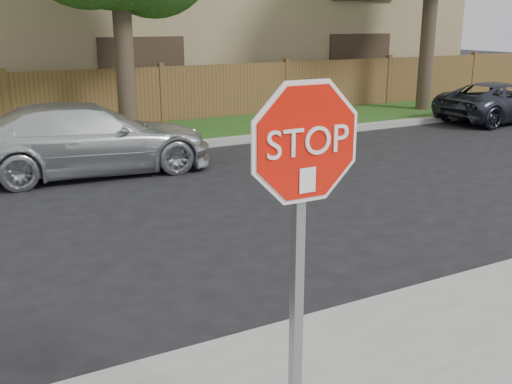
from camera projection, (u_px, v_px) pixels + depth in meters
ground at (185, 358)px, 5.20m from camera, size 90.00×90.00×0.00m
far_curb at (32, 162)px, 12.05m from camera, size 70.00×0.30×0.15m
grass_strip at (20, 148)px, 13.45m from camera, size 70.00×3.00×0.12m
fence at (7, 106)px, 14.59m from camera, size 70.00×0.12×1.60m
stop_sign at (303, 195)px, 3.54m from camera, size 1.01×0.13×2.55m
sedan_right at (89, 139)px, 11.26m from camera, size 4.74×2.19×1.34m
sedan_far_right at (501, 102)px, 17.16m from camera, size 4.09×2.03×1.12m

